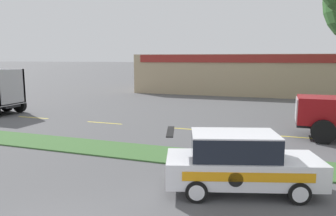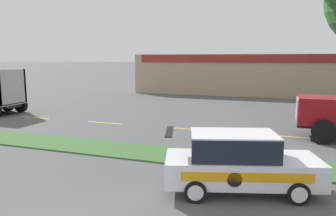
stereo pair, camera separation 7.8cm
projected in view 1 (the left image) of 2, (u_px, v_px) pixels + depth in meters
grass_verge at (164, 154)px, 13.39m from camera, size 120.00×2.17×0.06m
centre_line_2 at (33, 118)px, 21.81m from camera, size 2.40×0.14×0.01m
centre_line_3 at (104, 123)px, 20.03m from camera, size 2.40×0.14×0.01m
centre_line_4 at (189, 129)px, 18.24m from camera, size 2.40×0.14×0.01m
centre_line_5 at (293, 137)px, 16.46m from camera, size 2.40×0.14×0.01m
rally_car at (240, 162)px, 9.62m from camera, size 4.77×2.95×1.81m
store_building_backdrop at (293, 74)px, 36.99m from camera, size 33.91×12.10×4.33m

